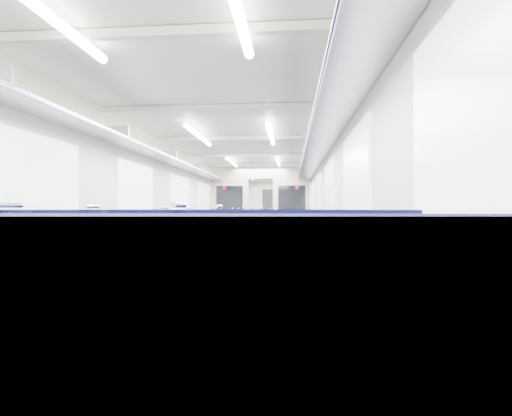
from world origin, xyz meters
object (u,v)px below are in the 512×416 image
object	(u,v)px
seat_17	(290,242)
seat_26	(249,229)
bulkhead	(261,206)
seat_23	(290,232)
seat_14	(211,246)
seat_11	(289,262)
seat_6	(115,290)
seat_16	(221,242)
seat_13	(290,253)
seat_12	(199,252)
seat_18	(227,239)
seat_4	(39,325)
seat_5	(288,325)
seat_21	(290,234)
seat_9	(289,274)
seat_25	(290,230)
seat_27	(290,229)
seat_7	(289,291)
end_door	(271,212)
seat_22	(242,232)
seat_10	(182,260)
seat_24	(245,230)
seat_8	(156,272)
seat_15	(290,247)
seat_20	(237,234)
seat_19	(290,239)

from	to	relation	value
seat_17	seat_26	world-z (taller)	same
bulkhead	seat_23	xyz separation A→B (m)	(0.83, 2.60, -0.87)
seat_14	bulkhead	bearing A→B (deg)	74.28
seat_11	seat_17	world-z (taller)	same
seat_6	seat_16	size ratio (longest dim) A/B	1.00
seat_13	seat_12	bearing A→B (deg)	178.31
seat_18	seat_14	bearing A→B (deg)	-90.00
seat_4	seat_12	bearing A→B (deg)	90.00
seat_5	seat_21	world-z (taller)	same
seat_9	seat_21	world-z (taller)	same
seat_12	seat_18	size ratio (longest dim) A/B	1.00
seat_6	seat_25	bearing A→B (deg)	81.72
seat_21	seat_25	bearing A→B (deg)	90.00
seat_13	seat_26	world-z (taller)	same
seat_6	seat_27	distance (m)	12.63
seat_11	seat_7	bearing A→B (deg)	-90.00
seat_5	bulkhead	bearing A→B (deg)	95.47
end_door	seat_5	size ratio (longest dim) A/B	1.72
seat_22	seat_26	distance (m)	2.30
seat_12	seat_5	bearing A→B (deg)	-70.04
seat_10	seat_18	xyz separation A→B (m)	(0.00, 4.44, 0.00)
seat_13	seat_27	world-z (taller)	same
seat_4	seat_21	xyz separation A→B (m)	(1.66, 10.20, 0.00)
seat_17	seat_21	world-z (taller)	same
seat_24	bulkhead	bearing A→B (deg)	-76.89
seat_4	seat_5	world-z (taller)	same
seat_13	seat_24	world-z (taller)	same
end_door	seat_17	size ratio (longest dim) A/B	1.72
seat_8	seat_12	size ratio (longest dim) A/B	1.00
seat_4	seat_15	distance (m)	6.03
seat_17	seat_7	bearing A→B (deg)	-90.00
seat_21	seat_17	bearing A→B (deg)	-90.00
seat_20	seat_12	bearing A→B (deg)	-90.00
seat_8	seat_26	world-z (taller)	same
seat_6	seat_25	distance (m)	11.53
seat_7	seat_14	world-z (taller)	same
seat_17	seat_5	bearing A→B (deg)	-90.00
seat_9	seat_16	xyz separation A→B (m)	(-1.66, 4.78, 0.00)
seat_10	seat_23	size ratio (longest dim) A/B	1.00
seat_6	seat_27	bearing A→B (deg)	82.45
seat_14	seat_19	xyz separation A→B (m)	(1.66, 2.31, 0.00)
seat_8	seat_18	distance (m)	5.66
seat_25	end_door	bearing A→B (deg)	109.04
seat_9	seat_24	size ratio (longest dim) A/B	1.00
seat_16	seat_26	xyz separation A→B (m)	(0.00, 6.56, 0.00)
seat_7	seat_27	xyz separation A→B (m)	(0.00, 12.40, 0.00)
seat_11	seat_25	xyz separation A→B (m)	(0.00, 9.12, 0.00)
seat_17	seat_22	size ratio (longest dim) A/B	1.00
seat_22	seat_25	world-z (taller)	same
seat_5	seat_25	bearing A→B (deg)	90.00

